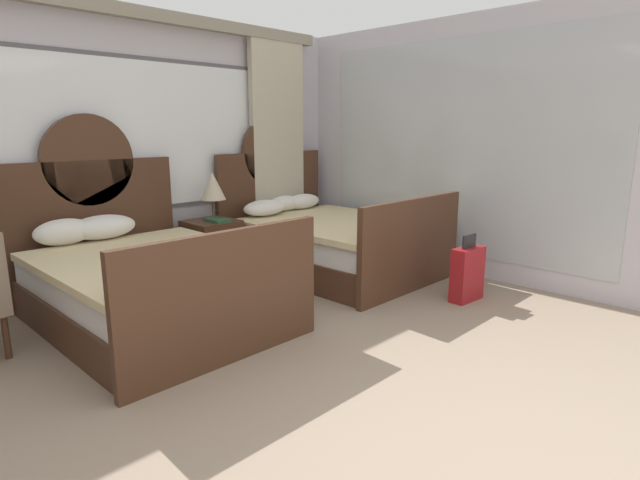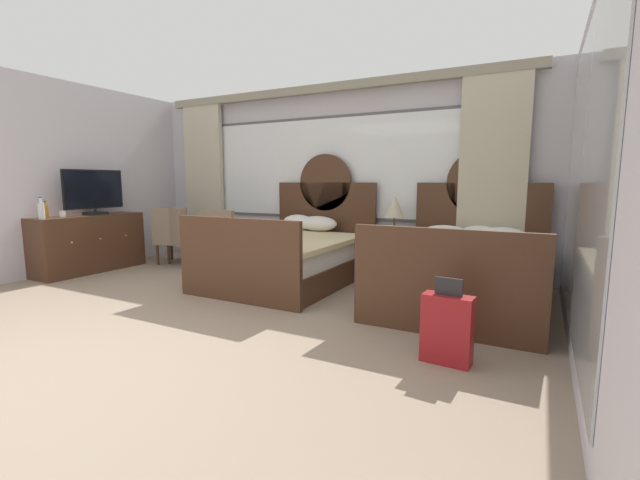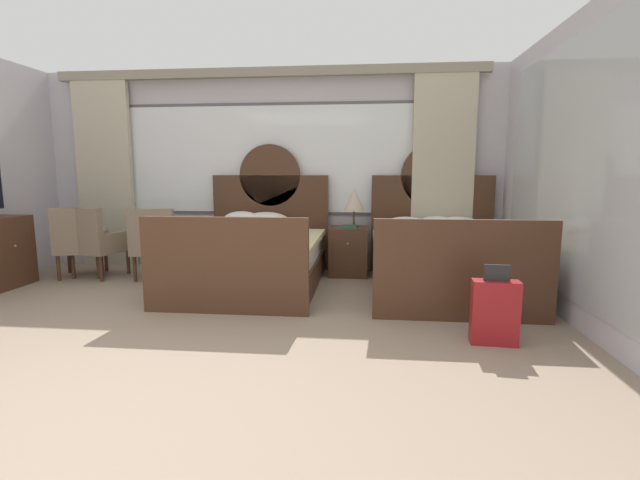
{
  "view_description": "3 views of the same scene",
  "coord_description": "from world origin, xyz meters",
  "px_view_note": "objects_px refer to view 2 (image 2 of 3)",
  "views": [
    {
      "loc": [
        -1.84,
        -0.71,
        1.57
      ],
      "look_at": [
        1.0,
        2.06,
        0.69
      ],
      "focal_mm": 28.62,
      "sensor_mm": 36.0,
      "label": 1
    },
    {
      "loc": [
        2.88,
        -1.52,
        1.3
      ],
      "look_at": [
        0.79,
        2.47,
        0.67
      ],
      "focal_mm": 23.67,
      "sensor_mm": 36.0,
      "label": 2
    },
    {
      "loc": [
        1.34,
        -2.02,
        1.32
      ],
      "look_at": [
        0.89,
        2.41,
        0.65
      ],
      "focal_mm": 25.4,
      "sensor_mm": 36.0,
      "label": 3
    }
  ],
  "objects_px": {
    "tv_flatscreen": "(94,192)",
    "armchair_by_window_centre": "(184,235)",
    "table_lamp_on_nightstand": "(395,207)",
    "armchair_by_window_left": "(224,238)",
    "bottle_water_clear": "(41,210)",
    "bed_near_window": "(291,255)",
    "book_on_nightstand": "(387,233)",
    "nightstand_between_beds": "(388,257)",
    "cup_on_dresser": "(63,214)",
    "bottle_liquor_amber": "(46,211)",
    "suitcase_on_floor": "(447,329)",
    "bed_near_mirror": "(465,271)",
    "dresser_minibar": "(89,243)",
    "armchair_by_window_right": "(175,234)"
  },
  "relations": [
    {
      "from": "bed_near_window",
      "to": "armchair_by_window_centre",
      "type": "distance_m",
      "value": 2.09
    },
    {
      "from": "tv_flatscreen",
      "to": "armchair_by_window_centre",
      "type": "height_order",
      "value": "tv_flatscreen"
    },
    {
      "from": "tv_flatscreen",
      "to": "suitcase_on_floor",
      "type": "xyz_separation_m",
      "value": [
        5.2,
        -0.91,
        -0.9
      ]
    },
    {
      "from": "cup_on_dresser",
      "to": "suitcase_on_floor",
      "type": "height_order",
      "value": "cup_on_dresser"
    },
    {
      "from": "dresser_minibar",
      "to": "bottle_liquor_amber",
      "type": "distance_m",
      "value": 0.74
    },
    {
      "from": "bed_near_window",
      "to": "dresser_minibar",
      "type": "height_order",
      "value": "bed_near_window"
    },
    {
      "from": "bed_near_mirror",
      "to": "armchair_by_window_right",
      "type": "distance_m",
      "value": 4.45
    },
    {
      "from": "book_on_nightstand",
      "to": "armchair_by_window_left",
      "type": "height_order",
      "value": "armchair_by_window_left"
    },
    {
      "from": "bed_near_mirror",
      "to": "table_lamp_on_nightstand",
      "type": "height_order",
      "value": "bed_near_mirror"
    },
    {
      "from": "nightstand_between_beds",
      "to": "armchair_by_window_centre",
      "type": "bearing_deg",
      "value": -171.11
    },
    {
      "from": "bed_near_mirror",
      "to": "book_on_nightstand",
      "type": "xyz_separation_m",
      "value": [
        -1.06,
        0.58,
        0.29
      ]
    },
    {
      "from": "cup_on_dresser",
      "to": "armchair_by_window_centre",
      "type": "height_order",
      "value": "cup_on_dresser"
    },
    {
      "from": "cup_on_dresser",
      "to": "armchair_by_window_centre",
      "type": "bearing_deg",
      "value": 58.14
    },
    {
      "from": "table_lamp_on_nightstand",
      "to": "cup_on_dresser",
      "type": "distance_m",
      "value": 4.48
    },
    {
      "from": "nightstand_between_beds",
      "to": "bed_near_mirror",
      "type": "bearing_deg",
      "value": -32.13
    },
    {
      "from": "book_on_nightstand",
      "to": "armchair_by_window_left",
      "type": "bearing_deg",
      "value": -170.42
    },
    {
      "from": "bed_near_window",
      "to": "bottle_liquor_amber",
      "type": "height_order",
      "value": "bed_near_window"
    },
    {
      "from": "book_on_nightstand",
      "to": "bottle_liquor_amber",
      "type": "distance_m",
      "value": 4.51
    },
    {
      "from": "tv_flatscreen",
      "to": "armchair_by_window_right",
      "type": "height_order",
      "value": "tv_flatscreen"
    },
    {
      "from": "table_lamp_on_nightstand",
      "to": "armchair_by_window_left",
      "type": "xyz_separation_m",
      "value": [
        -2.42,
        -0.53,
        -0.5
      ]
    },
    {
      "from": "bottle_liquor_amber",
      "to": "table_lamp_on_nightstand",
      "type": "bearing_deg",
      "value": 26.71
    },
    {
      "from": "bottle_liquor_amber",
      "to": "bed_near_window",
      "type": "bearing_deg",
      "value": 24.55
    },
    {
      "from": "table_lamp_on_nightstand",
      "to": "armchair_by_window_left",
      "type": "relative_size",
      "value": 0.56
    },
    {
      "from": "bottle_water_clear",
      "to": "bed_near_window",
      "type": "bearing_deg",
      "value": 27.17
    },
    {
      "from": "book_on_nightstand",
      "to": "armchair_by_window_centre",
      "type": "relative_size",
      "value": 0.29
    },
    {
      "from": "bed_near_window",
      "to": "suitcase_on_floor",
      "type": "xyz_separation_m",
      "value": [
        2.31,
        -1.62,
        -0.09
      ]
    },
    {
      "from": "bed_near_window",
      "to": "book_on_nightstand",
      "type": "xyz_separation_m",
      "value": [
        1.1,
        0.58,
        0.29
      ]
    },
    {
      "from": "dresser_minibar",
      "to": "armchair_by_window_right",
      "type": "distance_m",
      "value": 1.19
    },
    {
      "from": "bed_near_window",
      "to": "armchair_by_window_centre",
      "type": "relative_size",
      "value": 2.39
    },
    {
      "from": "cup_on_dresser",
      "to": "bottle_liquor_amber",
      "type": "bearing_deg",
      "value": -105.4
    },
    {
      "from": "nightstand_between_beds",
      "to": "dresser_minibar",
      "type": "distance_m",
      "value": 4.28
    },
    {
      "from": "tv_flatscreen",
      "to": "armchair_by_window_right",
      "type": "xyz_separation_m",
      "value": [
        0.62,
        0.89,
        -0.68
      ]
    },
    {
      "from": "bottle_water_clear",
      "to": "cup_on_dresser",
      "type": "height_order",
      "value": "bottle_water_clear"
    },
    {
      "from": "nightstand_between_beds",
      "to": "armchair_by_window_centre",
      "type": "distance_m",
      "value": 3.2
    },
    {
      "from": "nightstand_between_beds",
      "to": "bottle_liquor_amber",
      "type": "distance_m",
      "value": 4.57
    },
    {
      "from": "bottle_water_clear",
      "to": "armchair_by_window_left",
      "type": "height_order",
      "value": "bottle_water_clear"
    },
    {
      "from": "bed_near_window",
      "to": "bed_near_mirror",
      "type": "xyz_separation_m",
      "value": [
        2.17,
        0.0,
        0.0
      ]
    },
    {
      "from": "bottle_water_clear",
      "to": "armchair_by_window_centre",
      "type": "distance_m",
      "value": 1.89
    },
    {
      "from": "bed_near_window",
      "to": "book_on_nightstand",
      "type": "distance_m",
      "value": 1.28
    },
    {
      "from": "book_on_nightstand",
      "to": "armchair_by_window_left",
      "type": "distance_m",
      "value": 2.4
    },
    {
      "from": "dresser_minibar",
      "to": "armchair_by_window_left",
      "type": "bearing_deg",
      "value": 31.09
    },
    {
      "from": "bottle_water_clear",
      "to": "cup_on_dresser",
      "type": "bearing_deg",
      "value": 99.95
    },
    {
      "from": "table_lamp_on_nightstand",
      "to": "cup_on_dresser",
      "type": "bearing_deg",
      "value": -155.13
    },
    {
      "from": "nightstand_between_beds",
      "to": "tv_flatscreen",
      "type": "distance_m",
      "value": 4.3
    },
    {
      "from": "bed_near_window",
      "to": "nightstand_between_beds",
      "type": "distance_m",
      "value": 1.28
    },
    {
      "from": "bed_near_mirror",
      "to": "dresser_minibar",
      "type": "height_order",
      "value": "bed_near_mirror"
    },
    {
      "from": "bed_near_mirror",
      "to": "armchair_by_window_centre",
      "type": "relative_size",
      "value": 2.39
    },
    {
      "from": "cup_on_dresser",
      "to": "bed_near_window",
      "type": "bearing_deg",
      "value": 21.84
    },
    {
      "from": "bed_near_window",
      "to": "armchair_by_window_right",
      "type": "bearing_deg",
      "value": 175.32
    },
    {
      "from": "suitcase_on_floor",
      "to": "bed_near_window",
      "type": "bearing_deg",
      "value": 144.95
    }
  ]
}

